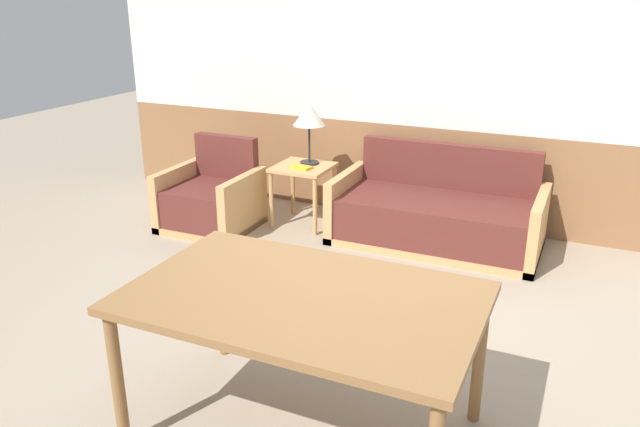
{
  "coord_description": "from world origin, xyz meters",
  "views": [
    {
      "loc": [
        1.07,
        -2.84,
        2.08
      ],
      "look_at": [
        -0.69,
        1.06,
        0.52
      ],
      "focal_mm": 35.0,
      "sensor_mm": 36.0,
      "label": 1
    }
  ],
  "objects_px": {
    "couch": "(437,216)",
    "dining_table": "(303,308)",
    "armchair": "(211,201)",
    "table_lamp": "(309,116)",
    "side_table": "(303,177)"
  },
  "relations": [
    {
      "from": "side_table",
      "to": "table_lamp",
      "type": "distance_m",
      "value": 0.55
    },
    {
      "from": "couch",
      "to": "table_lamp",
      "type": "distance_m",
      "value": 1.43
    },
    {
      "from": "armchair",
      "to": "couch",
      "type": "bearing_deg",
      "value": 11.85
    },
    {
      "from": "armchair",
      "to": "table_lamp",
      "type": "distance_m",
      "value": 1.17
    },
    {
      "from": "armchair",
      "to": "side_table",
      "type": "distance_m",
      "value": 0.87
    },
    {
      "from": "couch",
      "to": "side_table",
      "type": "bearing_deg",
      "value": -178.28
    },
    {
      "from": "couch",
      "to": "armchair",
      "type": "bearing_deg",
      "value": -166.79
    },
    {
      "from": "side_table",
      "to": "dining_table",
      "type": "distance_m",
      "value": 2.91
    },
    {
      "from": "dining_table",
      "to": "table_lamp",
      "type": "bearing_deg",
      "value": 114.69
    },
    {
      "from": "armchair",
      "to": "side_table",
      "type": "height_order",
      "value": "armchair"
    },
    {
      "from": "couch",
      "to": "dining_table",
      "type": "height_order",
      "value": "couch"
    },
    {
      "from": "couch",
      "to": "side_table",
      "type": "height_order",
      "value": "couch"
    },
    {
      "from": "couch",
      "to": "dining_table",
      "type": "bearing_deg",
      "value": -89.48
    },
    {
      "from": "couch",
      "to": "armchair",
      "type": "distance_m",
      "value": 2.02
    },
    {
      "from": "couch",
      "to": "dining_table",
      "type": "distance_m",
      "value": 2.69
    }
  ]
}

